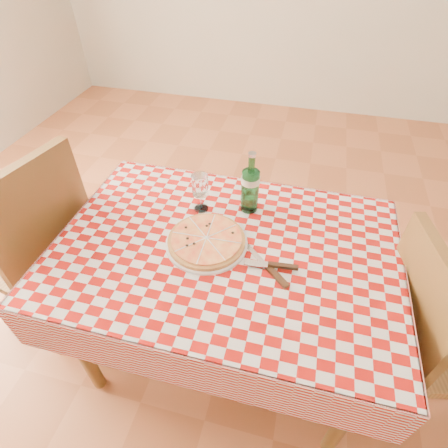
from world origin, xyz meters
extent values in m
plane|color=#A55935|center=(0.00, 0.00, 0.00)|extent=(6.00, 6.00, 0.00)
cube|color=brown|center=(0.00, 0.00, 0.73)|extent=(1.20, 0.80, 0.04)
cylinder|color=brown|center=(-0.54, -0.34, 0.35)|extent=(0.06, 0.06, 0.71)
cylinder|color=brown|center=(0.54, -0.34, 0.35)|extent=(0.06, 0.06, 0.71)
cylinder|color=brown|center=(-0.54, 0.34, 0.35)|extent=(0.06, 0.06, 0.71)
cylinder|color=brown|center=(0.54, 0.34, 0.35)|extent=(0.06, 0.06, 0.71)
cube|color=#A20E0A|center=(0.00, 0.00, 0.75)|extent=(1.30, 0.90, 0.01)
cube|color=brown|center=(0.89, 0.00, 0.45)|extent=(0.51, 0.51, 0.04)
cylinder|color=brown|center=(0.75, -0.22, 0.22)|extent=(0.04, 0.04, 0.43)
cylinder|color=brown|center=(0.67, 0.13, 0.22)|extent=(0.04, 0.04, 0.43)
cylinder|color=brown|center=(1.02, 0.22, 0.22)|extent=(0.04, 0.04, 0.43)
cube|color=brown|center=(0.70, -0.05, 0.71)|extent=(0.14, 0.42, 0.46)
cube|color=brown|center=(-0.97, -0.01, 0.50)|extent=(0.55, 0.55, 0.04)
cylinder|color=brown|center=(-0.73, 0.15, 0.24)|extent=(0.04, 0.04, 0.48)
cylinder|color=brown|center=(-1.12, 0.23, 0.24)|extent=(0.04, 0.04, 0.48)
cylinder|color=brown|center=(-0.81, -0.24, 0.24)|extent=(0.04, 0.04, 0.48)
cube|color=brown|center=(-0.76, -0.05, 0.77)|extent=(0.14, 0.46, 0.51)
camera|label=1|loc=(0.22, -0.88, 1.72)|focal=28.00mm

